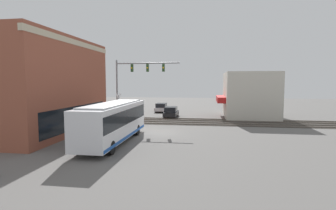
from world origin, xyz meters
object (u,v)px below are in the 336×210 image
at_px(parked_car_black, 171,112).
at_px(pedestrian_at_crossing, 126,118).
at_px(parked_car_silver, 161,108).
at_px(city_bus, 114,121).
at_px(crossing_signal, 119,106).

relative_size(parked_car_black, pedestrian_at_crossing, 2.36).
bearing_deg(parked_car_silver, city_bus, 180.00).
relative_size(city_bus, pedestrian_at_crossing, 5.99).
distance_m(city_bus, parked_car_silver, 23.28).
height_order(crossing_signal, pedestrian_at_crossing, crossing_signal).
distance_m(crossing_signal, pedestrian_at_crossing, 1.62).
bearing_deg(parked_car_black, city_bus, 171.06).
bearing_deg(parked_car_black, pedestrian_at_crossing, 153.43).
relative_size(city_bus, parked_car_black, 2.54).
bearing_deg(crossing_signal, parked_car_silver, -8.79).
height_order(city_bus, parked_car_silver, city_bus).
xyz_separation_m(crossing_signal, pedestrian_at_crossing, (0.25, -0.83, -1.36)).
xyz_separation_m(parked_car_silver, pedestrian_at_crossing, (-14.96, 1.52, 0.24)).
height_order(parked_car_black, parked_car_silver, parked_car_black).
xyz_separation_m(city_bus, pedestrian_at_crossing, (8.29, 1.52, -0.91)).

